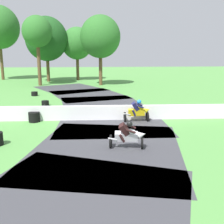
{
  "coord_description": "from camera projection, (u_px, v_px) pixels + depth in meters",
  "views": [
    {
      "loc": [
        -1.25,
        -16.43,
        4.2
      ],
      "look_at": [
        -0.11,
        -1.84,
        0.9
      ],
      "focal_mm": 42.92,
      "sensor_mm": 36.0,
      "label": 1
    }
  ],
  "objects": [
    {
      "name": "motorcycle_lead_white",
      "position": [
        128.0,
        135.0,
        11.71
      ],
      "size": [
        1.7,
        0.99,
        1.42
      ],
      "color": "black",
      "rests_on": "ground"
    },
    {
      "name": "tire_stack_mid_b",
      "position": [
        34.0,
        117.0,
        16.36
      ],
      "size": [
        0.68,
        0.68,
        0.6
      ],
      "color": "black",
      "rests_on": "ground"
    },
    {
      "name": "ground_plane",
      "position": [
        112.0,
        119.0,
        17.0
      ],
      "size": [
        120.0,
        120.0,
        0.0
      ],
      "primitive_type": "plane",
      "color": "#569947"
    },
    {
      "name": "track_asphalt",
      "position": [
        82.0,
        120.0,
        16.9
      ],
      "size": [
        12.69,
        39.95,
        0.01
      ],
      "color": "#3D3D42",
      "rests_on": "ground"
    },
    {
      "name": "tree_far_left",
      "position": [
        46.0,
        39.0,
        37.45
      ],
      "size": [
        5.85,
        5.85,
        9.04
      ],
      "color": "brown",
      "rests_on": "ground"
    },
    {
      "name": "motorcycle_chase_yellow",
      "position": [
        138.0,
        111.0,
        16.33
      ],
      "size": [
        1.68,
        0.74,
        1.42
      ],
      "color": "black",
      "rests_on": "ground"
    },
    {
      "name": "tire_stack_extra_a",
      "position": [
        35.0,
        94.0,
        26.06
      ],
      "size": [
        0.61,
        0.61,
        0.4
      ],
      "color": "black",
      "rests_on": "ground"
    },
    {
      "name": "safety_barrier",
      "position": [
        191.0,
        112.0,
        17.16
      ],
      "size": [
        26.6,
        0.96,
        0.9
      ],
      "primitive_type": "cube",
      "rotation": [
        0.0,
        0.0,
        -1.6
      ],
      "color": "white",
      "rests_on": "ground"
    },
    {
      "name": "tree_far_right",
      "position": [
        100.0,
        37.0,
        33.25
      ],
      "size": [
        5.01,
        5.01,
        8.66
      ],
      "color": "brown",
      "rests_on": "ground"
    },
    {
      "name": "tire_stack_far",
      "position": [
        45.0,
        103.0,
        21.28
      ],
      "size": [
        0.58,
        0.58,
        0.4
      ],
      "color": "black",
      "rests_on": "ground"
    },
    {
      "name": "tree_distant",
      "position": [
        77.0,
        44.0,
        39.36
      ],
      "size": [
        4.49,
        4.49,
        7.77
      ],
      "color": "brown",
      "rests_on": "ground"
    },
    {
      "name": "tree_behind_barrier",
      "position": [
        37.0,
        32.0,
        32.71
      ],
      "size": [
        3.66,
        3.66,
        8.56
      ],
      "color": "brown",
      "rests_on": "ground"
    }
  ]
}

